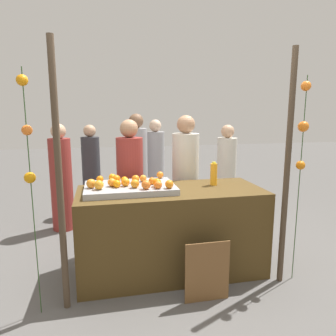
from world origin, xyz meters
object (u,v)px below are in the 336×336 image
(orange_1, at_px, (112,177))
(juice_bottle, at_px, (214,174))
(chalkboard_sign, at_px, (207,272))
(vendor_right, at_px, (185,186))
(orange_0, at_px, (152,181))
(stall_counter, at_px, (171,231))
(vendor_left, at_px, (130,190))

(orange_1, height_order, juice_bottle, juice_bottle)
(chalkboard_sign, relative_size, vendor_right, 0.35)
(orange_0, relative_size, chalkboard_sign, 0.13)
(orange_1, bearing_deg, juice_bottle, -10.02)
(stall_counter, relative_size, chalkboard_sign, 3.34)
(vendor_left, bearing_deg, vendor_right, -3.20)
(vendor_right, bearing_deg, chalkboard_sign, -96.18)
(orange_0, bearing_deg, vendor_left, 104.23)
(vendor_left, bearing_deg, orange_0, -75.77)
(stall_counter, distance_m, juice_bottle, 0.76)
(chalkboard_sign, relative_size, vendor_left, 0.36)
(stall_counter, xyz_separation_m, vendor_left, (-0.36, 0.68, 0.30))
(stall_counter, height_order, chalkboard_sign, stall_counter)
(orange_0, distance_m, vendor_right, 0.84)
(juice_bottle, bearing_deg, orange_0, -174.01)
(stall_counter, relative_size, orange_1, 25.48)
(orange_1, bearing_deg, chalkboard_sign, -48.97)
(vendor_left, bearing_deg, orange_1, -120.26)
(stall_counter, xyz_separation_m, vendor_right, (0.33, 0.64, 0.32))
(orange_0, distance_m, juice_bottle, 0.70)
(chalkboard_sign, height_order, vendor_left, vendor_left)
(orange_0, distance_m, vendor_left, 0.72)
(stall_counter, xyz_separation_m, orange_0, (-0.19, 0.03, 0.54))
(orange_0, bearing_deg, chalkboard_sign, -58.42)
(juice_bottle, bearing_deg, chalkboard_sign, -113.39)
(stall_counter, relative_size, orange_0, 26.32)
(orange_1, relative_size, vendor_left, 0.05)
(vendor_right, bearing_deg, vendor_left, 176.80)
(orange_1, bearing_deg, stall_counter, -26.31)
(vendor_left, bearing_deg, chalkboard_sign, -66.67)
(stall_counter, xyz_separation_m, orange_1, (-0.59, 0.29, 0.55))
(stall_counter, xyz_separation_m, juice_bottle, (0.50, 0.10, 0.57))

